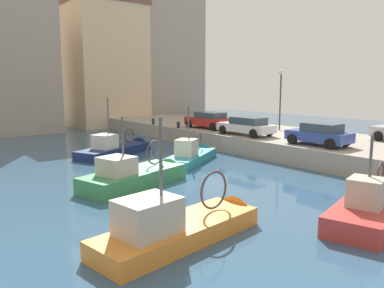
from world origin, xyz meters
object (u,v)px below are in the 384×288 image
at_px(fishing_boat_teal, 193,159).
at_px(mooring_bollard_mid, 153,121).
at_px(parked_car_white, 246,126).
at_px(fishing_boat_navy, 118,152).
at_px(fishing_boat_red, 371,214).
at_px(parked_car_red, 209,120).
at_px(mooring_bollard_south, 178,125).
at_px(parked_car_blue, 320,134).
at_px(quay_streetlamp, 281,90).
at_px(fishing_boat_green, 139,182).
at_px(fishing_boat_orange, 186,233).

height_order(fishing_boat_teal, mooring_bollard_mid, fishing_boat_teal).
bearing_deg(parked_car_white, fishing_boat_navy, 149.48).
relative_size(fishing_boat_red, parked_car_red, 1.50).
relative_size(fishing_boat_navy, mooring_bollard_south, 12.72).
distance_m(fishing_boat_navy, fishing_boat_teal, 5.87).
xyz_separation_m(parked_car_blue, mooring_bollard_mid, (-1.32, 16.89, -0.43)).
distance_m(fishing_boat_teal, mooring_bollard_south, 8.51).
height_order(fishing_boat_navy, parked_car_blue, fishing_boat_navy).
xyz_separation_m(fishing_boat_teal, quay_streetlamp, (9.80, 1.06, 4.32)).
bearing_deg(parked_car_white, mooring_bollard_mid, 96.70).
height_order(fishing_boat_navy, mooring_bollard_south, fishing_boat_navy).
height_order(fishing_boat_teal, parked_car_white, fishing_boat_teal).
relative_size(fishing_boat_green, mooring_bollard_mid, 12.00).
relative_size(fishing_boat_orange, mooring_bollard_mid, 12.51).
bearing_deg(fishing_boat_teal, parked_car_red, 42.37).
height_order(fishing_boat_green, mooring_bollard_mid, fishing_boat_green).
relative_size(fishing_boat_navy, fishing_boat_red, 1.05).
bearing_deg(parked_car_red, fishing_boat_teal, -137.63).
distance_m(fishing_boat_red, mooring_bollard_south, 20.50).
bearing_deg(mooring_bollard_mid, parked_car_red, -72.17).
height_order(fishing_boat_red, parked_car_white, fishing_boat_red).
distance_m(fishing_boat_orange, parked_car_white, 16.90).
xyz_separation_m(fishing_boat_red, mooring_bollard_mid, (5.41, 23.73, 1.36)).
xyz_separation_m(fishing_boat_green, parked_car_white, (11.08, 3.47, 1.77)).
bearing_deg(fishing_boat_navy, fishing_boat_green, -110.42).
bearing_deg(quay_streetlamp, parked_car_red, 130.48).
xyz_separation_m(parked_car_white, mooring_bollard_mid, (-1.27, 10.78, -0.42)).
height_order(fishing_boat_teal, fishing_boat_red, fishing_boat_teal).
bearing_deg(fishing_boat_orange, mooring_bollard_mid, 60.23).
xyz_separation_m(fishing_boat_green, quay_streetlamp, (15.46, 4.01, 4.33)).
bearing_deg(fishing_boat_red, parked_car_blue, 45.49).
relative_size(fishing_boat_red, parked_car_white, 1.49).
bearing_deg(fishing_boat_orange, fishing_boat_navy, 70.58).
xyz_separation_m(fishing_boat_teal, parked_car_blue, (5.47, -5.58, 1.77)).
bearing_deg(fishing_boat_red, quay_streetlamp, 50.66).
relative_size(mooring_bollard_south, mooring_bollard_mid, 1.00).
bearing_deg(mooring_bollard_mid, fishing_boat_red, -102.83).
relative_size(parked_car_white, mooring_bollard_south, 8.10).
xyz_separation_m(fishing_boat_red, parked_car_red, (7.28, 17.92, 1.80)).
distance_m(fishing_boat_green, parked_car_blue, 11.58).
xyz_separation_m(parked_car_red, mooring_bollard_mid, (-1.87, 5.82, -0.44)).
distance_m(parked_car_white, mooring_bollard_south, 6.91).
distance_m(fishing_boat_navy, mooring_bollard_south, 7.19).
relative_size(fishing_boat_green, parked_car_white, 1.48).
xyz_separation_m(fishing_boat_navy, mooring_bollard_south, (6.76, 2.05, 1.35)).
height_order(fishing_boat_orange, fishing_boat_red, fishing_boat_orange).
relative_size(fishing_boat_teal, mooring_bollard_mid, 11.17).
bearing_deg(fishing_boat_teal, fishing_boat_orange, -129.00).
xyz_separation_m(parked_car_white, parked_car_red, (0.60, 4.97, 0.03)).
bearing_deg(fishing_boat_red, parked_car_red, 67.90).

